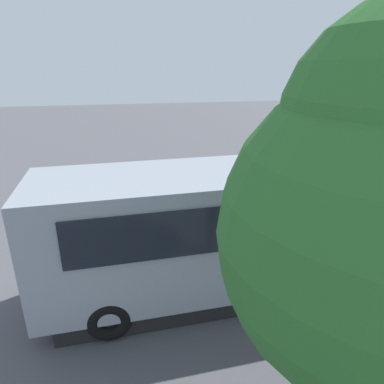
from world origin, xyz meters
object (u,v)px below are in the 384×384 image
tour_bus (252,229)px  spectator_far_left (270,205)px  spectator_left (239,208)px  spectator_centre (208,214)px  traffic_cone (203,191)px  spectator_far_right (142,215)px  spectator_right (170,216)px  parked_motorcycle_silver (124,247)px  stunt_motorcycle (146,188)px

tour_bus → spectator_far_left: tour_bus is taller
tour_bus → spectator_left: tour_bus is taller
spectator_centre → traffic_cone: spectator_centre is taller
spectator_far_left → spectator_far_right: bearing=-2.3°
spectator_far_right → spectator_right: bearing=167.4°
tour_bus → traffic_cone: tour_bus is taller
spectator_far_right → tour_bus: bearing=133.1°
parked_motorcycle_silver → stunt_motorcycle: bearing=-102.4°
spectator_far_left → spectator_far_right: size_ratio=1.06×
spectator_left → spectator_right: (2.37, 0.16, 0.01)m
spectator_centre → spectator_right: size_ratio=1.02×
tour_bus → spectator_left: size_ratio=6.15×
tour_bus → parked_motorcycle_silver: tour_bus is taller
spectator_right → spectator_centre: bearing=172.5°
spectator_far_right → stunt_motorcycle: spectator_far_right is taller
spectator_right → parked_motorcycle_silver: spectator_right is taller
spectator_far_left → parked_motorcycle_silver: size_ratio=0.89×
tour_bus → parked_motorcycle_silver: size_ratio=5.09×
spectator_left → spectator_centre: size_ratio=0.98×
tour_bus → spectator_right: size_ratio=6.15×
tour_bus → spectator_left: 2.89m
stunt_motorcycle → parked_motorcycle_silver: bearing=77.6°
tour_bus → spectator_far_right: bearing=-46.9°
spectator_far_left → spectator_right: bearing=0.4°
spectator_centre → traffic_cone: (-0.80, -3.93, -0.72)m
spectator_far_right → traffic_cone: bearing=-128.9°
parked_motorcycle_silver → traffic_cone: parked_motorcycle_silver is taller
parked_motorcycle_silver → traffic_cone: size_ratio=3.26×
spectator_centre → spectator_far_right: size_ratio=1.01×
spectator_far_right → spectator_centre: bearing=170.3°
tour_bus → spectator_far_left: size_ratio=5.75×
spectator_far_right → traffic_cone: size_ratio=2.71×
stunt_motorcycle → spectator_right: bearing=96.9°
traffic_cone → spectator_right: bearing=62.0°
spectator_centre → spectator_right: 1.22m
spectator_far_left → spectator_centre: size_ratio=1.05×
tour_bus → traffic_cone: bearing=-92.6°
spectator_far_right → stunt_motorcycle: bearing=-96.3°
traffic_cone → parked_motorcycle_silver: bearing=52.3°
spectator_left → spectator_far_right: bearing=-0.6°
parked_motorcycle_silver → spectator_far_right: bearing=-122.7°
spectator_far_right → traffic_cone: (-2.89, -3.58, -0.71)m
parked_motorcycle_silver → stunt_motorcycle: (-1.02, -4.64, 0.13)m
stunt_motorcycle → traffic_cone: size_ratio=3.26×
tour_bus → spectator_centre: size_ratio=6.05×
tour_bus → traffic_cone: size_ratio=16.58×
spectator_centre → spectator_far_right: bearing=-9.7°
parked_motorcycle_silver → traffic_cone: bearing=-127.7°
spectator_right → spectator_far_right: (0.88, -0.20, 0.00)m
spectator_far_left → parked_motorcycle_silver: bearing=9.0°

